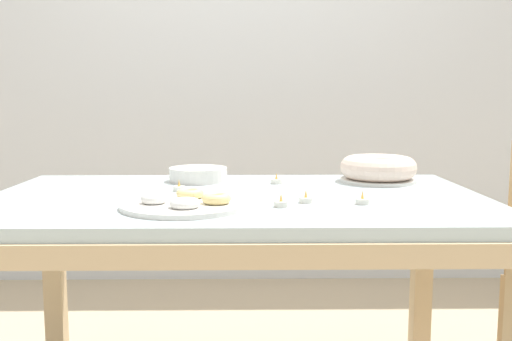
% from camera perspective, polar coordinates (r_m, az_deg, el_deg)
% --- Properties ---
extents(wall_back, '(8.00, 0.10, 2.60)m').
position_cam_1_polar(wall_back, '(3.35, -1.46, 11.13)').
color(wall_back, silver).
rests_on(wall_back, ground).
extents(dining_table, '(1.57, 0.95, 0.78)m').
position_cam_1_polar(dining_table, '(1.80, -1.97, -5.41)').
color(dining_table, silver).
rests_on(dining_table, ground).
extents(cake_chocolate_round, '(0.27, 0.27, 0.09)m').
position_cam_1_polar(cake_chocolate_round, '(2.09, 12.12, 0.15)').
color(cake_chocolate_round, silver).
rests_on(cake_chocolate_round, dining_table).
extents(pastry_platter, '(0.35, 0.35, 0.04)m').
position_cam_1_polar(pastry_platter, '(1.59, -7.10, -3.25)').
color(pastry_platter, silver).
rests_on(pastry_platter, dining_table).
extents(plate_stack, '(0.21, 0.21, 0.05)m').
position_cam_1_polar(plate_stack, '(2.07, -5.80, -0.39)').
color(plate_stack, silver).
rests_on(plate_stack, dining_table).
extents(tealight_near_front, '(0.04, 0.04, 0.04)m').
position_cam_1_polar(tealight_near_front, '(2.01, 2.05, -1.04)').
color(tealight_near_front, silver).
rests_on(tealight_near_front, dining_table).
extents(tealight_centre, '(0.04, 0.04, 0.04)m').
position_cam_1_polar(tealight_centre, '(1.58, 2.52, -3.30)').
color(tealight_centre, silver).
rests_on(tealight_centre, dining_table).
extents(tealight_right_edge, '(0.04, 0.04, 0.04)m').
position_cam_1_polar(tealight_right_edge, '(1.65, 10.59, -2.98)').
color(tealight_right_edge, silver).
rests_on(tealight_right_edge, dining_table).
extents(tealight_near_cakes, '(0.04, 0.04, 0.04)m').
position_cam_1_polar(tealight_near_cakes, '(1.65, 5.00, -2.89)').
color(tealight_near_cakes, silver).
rests_on(tealight_near_cakes, dining_table).
extents(tealight_left_edge, '(0.04, 0.04, 0.04)m').
position_cam_1_polar(tealight_left_edge, '(1.86, -7.70, -1.75)').
color(tealight_left_edge, silver).
rests_on(tealight_left_edge, dining_table).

